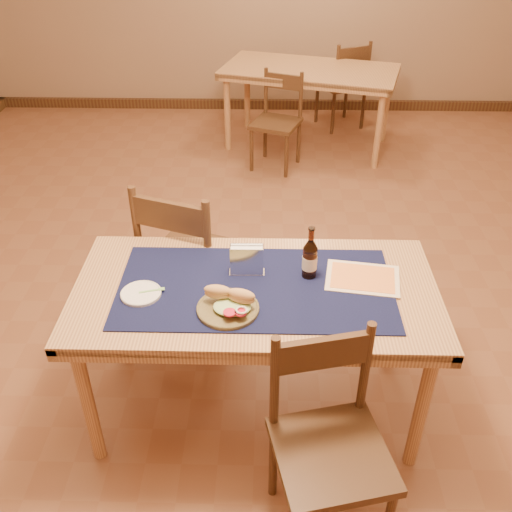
{
  "coord_description": "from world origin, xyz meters",
  "views": [
    {
      "loc": [
        0.05,
        -2.77,
        2.28
      ],
      "look_at": [
        0.0,
        -0.7,
        0.85
      ],
      "focal_mm": 40.0,
      "sensor_mm": 36.0,
      "label": 1
    }
  ],
  "objects_px": {
    "back_table": "(310,77)",
    "sandwich_plate": "(229,305)",
    "main_table": "(255,302)",
    "beer_bottle": "(310,259)",
    "chair_main_far": "(189,259)",
    "chair_main_near": "(329,442)",
    "napkin_holder": "(247,261)"
  },
  "relations": [
    {
      "from": "back_table",
      "to": "napkin_holder",
      "type": "height_order",
      "value": "napkin_holder"
    },
    {
      "from": "back_table",
      "to": "sandwich_plate",
      "type": "height_order",
      "value": "sandwich_plate"
    },
    {
      "from": "main_table",
      "to": "back_table",
      "type": "bearing_deg",
      "value": 82.67
    },
    {
      "from": "main_table",
      "to": "sandwich_plate",
      "type": "relative_size",
      "value": 6.14
    },
    {
      "from": "back_table",
      "to": "chair_main_far",
      "type": "bearing_deg",
      "value": -106.22
    },
    {
      "from": "main_table",
      "to": "beer_bottle",
      "type": "bearing_deg",
      "value": 20.18
    },
    {
      "from": "chair_main_near",
      "to": "back_table",
      "type": "bearing_deg",
      "value": 88.1
    },
    {
      "from": "chair_main_near",
      "to": "napkin_holder",
      "type": "bearing_deg",
      "value": 115.61
    },
    {
      "from": "main_table",
      "to": "chair_main_near",
      "type": "relative_size",
      "value": 1.76
    },
    {
      "from": "back_table",
      "to": "main_table",
      "type": "bearing_deg",
      "value": -97.33
    },
    {
      "from": "beer_bottle",
      "to": "chair_main_near",
      "type": "bearing_deg",
      "value": -85.41
    },
    {
      "from": "chair_main_near",
      "to": "napkin_holder",
      "type": "distance_m",
      "value": 0.85
    },
    {
      "from": "main_table",
      "to": "chair_main_far",
      "type": "xyz_separation_m",
      "value": [
        -0.37,
        0.55,
        -0.15
      ]
    },
    {
      "from": "sandwich_plate",
      "to": "main_table",
      "type": "bearing_deg",
      "value": 56.84
    },
    {
      "from": "chair_main_far",
      "to": "main_table",
      "type": "bearing_deg",
      "value": -55.85
    },
    {
      "from": "back_table",
      "to": "sandwich_plate",
      "type": "distance_m",
      "value": 3.47
    },
    {
      "from": "chair_main_far",
      "to": "sandwich_plate",
      "type": "bearing_deg",
      "value": -69.3
    },
    {
      "from": "back_table",
      "to": "chair_main_far",
      "type": "distance_m",
      "value": 2.84
    },
    {
      "from": "main_table",
      "to": "sandwich_plate",
      "type": "height_order",
      "value": "sandwich_plate"
    },
    {
      "from": "back_table",
      "to": "beer_bottle",
      "type": "distance_m",
      "value": 3.19
    },
    {
      "from": "chair_main_far",
      "to": "beer_bottle",
      "type": "relative_size",
      "value": 3.96
    },
    {
      "from": "main_table",
      "to": "sandwich_plate",
      "type": "distance_m",
      "value": 0.22
    },
    {
      "from": "back_table",
      "to": "napkin_holder",
      "type": "bearing_deg",
      "value": -98.3
    },
    {
      "from": "chair_main_far",
      "to": "sandwich_plate",
      "type": "xyz_separation_m",
      "value": [
        0.27,
        -0.71,
        0.26
      ]
    },
    {
      "from": "back_table",
      "to": "napkin_holder",
      "type": "relative_size",
      "value": 10.7
    },
    {
      "from": "main_table",
      "to": "chair_main_near",
      "type": "height_order",
      "value": "chair_main_near"
    },
    {
      "from": "chair_main_near",
      "to": "sandwich_plate",
      "type": "height_order",
      "value": "chair_main_near"
    },
    {
      "from": "chair_main_near",
      "to": "beer_bottle",
      "type": "relative_size",
      "value": 3.61
    },
    {
      "from": "main_table",
      "to": "chair_main_far",
      "type": "bearing_deg",
      "value": 124.15
    },
    {
      "from": "back_table",
      "to": "napkin_holder",
      "type": "xyz_separation_m",
      "value": [
        -0.46,
        -3.16,
        0.15
      ]
    },
    {
      "from": "sandwich_plate",
      "to": "napkin_holder",
      "type": "height_order",
      "value": "napkin_holder"
    },
    {
      "from": "main_table",
      "to": "napkin_holder",
      "type": "xyz_separation_m",
      "value": [
        -0.04,
        0.1,
        0.15
      ]
    }
  ]
}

